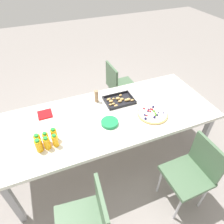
% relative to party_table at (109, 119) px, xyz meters
% --- Properties ---
extents(ground_plane, '(12.00, 12.00, 0.00)m').
position_rel_party_table_xyz_m(ground_plane, '(0.00, 0.00, -0.68)').
color(ground_plane, gray).
extents(party_table, '(2.38, 0.96, 0.74)m').
position_rel_party_table_xyz_m(party_table, '(0.00, 0.00, 0.00)').
color(party_table, silver).
rests_on(party_table, ground_plane).
extents(chair_near_right, '(0.41, 0.41, 0.83)m').
position_rel_party_table_xyz_m(chair_near_right, '(0.56, -0.81, -0.18)').
color(chair_near_right, '#4C6B4C').
rests_on(chair_near_right, ground_plane).
extents(chair_far_right, '(0.41, 0.41, 0.83)m').
position_rel_party_table_xyz_m(chair_far_right, '(0.50, 0.87, -0.18)').
color(chair_far_right, '#4C6B4C').
rests_on(chair_far_right, ground_plane).
extents(chair_near_left, '(0.44, 0.44, 0.83)m').
position_rel_party_table_xyz_m(chair_near_left, '(-0.51, -0.86, -0.18)').
color(chair_near_left, '#4C6B4C').
rests_on(chair_near_left, ground_plane).
extents(juice_bottle_0, '(0.06, 0.06, 0.14)m').
position_rel_party_table_xyz_m(juice_bottle_0, '(-0.75, -0.22, 0.12)').
color(juice_bottle_0, '#F9AC14').
rests_on(juice_bottle_0, party_table).
extents(juice_bottle_1, '(0.06, 0.06, 0.14)m').
position_rel_party_table_xyz_m(juice_bottle_1, '(-0.68, -0.21, 0.12)').
color(juice_bottle_1, '#F9AE14').
rests_on(juice_bottle_1, party_table).
extents(juice_bottle_2, '(0.05, 0.05, 0.14)m').
position_rel_party_table_xyz_m(juice_bottle_2, '(-0.61, -0.21, 0.12)').
color(juice_bottle_2, '#FAAB14').
rests_on(juice_bottle_2, party_table).
extents(juice_bottle_3, '(0.06, 0.06, 0.14)m').
position_rel_party_table_xyz_m(juice_bottle_3, '(-0.76, -0.15, 0.12)').
color(juice_bottle_3, '#F9AB14').
rests_on(juice_bottle_3, party_table).
extents(juice_bottle_4, '(0.05, 0.05, 0.13)m').
position_rel_party_table_xyz_m(juice_bottle_4, '(-0.68, -0.15, 0.12)').
color(juice_bottle_4, '#FAAB14').
rests_on(juice_bottle_4, party_table).
extents(juice_bottle_5, '(0.06, 0.06, 0.14)m').
position_rel_party_table_xyz_m(juice_bottle_5, '(-0.60, -0.14, 0.12)').
color(juice_bottle_5, '#F9AC14').
rests_on(juice_bottle_5, party_table).
extents(fruit_pizza, '(0.33, 0.33, 0.05)m').
position_rel_party_table_xyz_m(fruit_pizza, '(0.45, -0.17, 0.07)').
color(fruit_pizza, tan).
rests_on(fruit_pizza, party_table).
extents(snack_tray, '(0.34, 0.25, 0.04)m').
position_rel_party_table_xyz_m(snack_tray, '(0.20, 0.18, 0.07)').
color(snack_tray, black).
rests_on(snack_tray, party_table).
extents(plate_stack, '(0.18, 0.18, 0.03)m').
position_rel_party_table_xyz_m(plate_stack, '(-0.04, -0.13, 0.07)').
color(plate_stack, '#1E8C4C').
rests_on(plate_stack, party_table).
extents(napkin_stack, '(0.15, 0.15, 0.01)m').
position_rel_party_table_xyz_m(napkin_stack, '(-0.65, 0.27, 0.06)').
color(napkin_stack, red).
rests_on(napkin_stack, party_table).
extents(cardboard_tube, '(0.04, 0.04, 0.15)m').
position_rel_party_table_xyz_m(cardboard_tube, '(-0.04, 0.28, 0.13)').
color(cardboard_tube, '#9E7A56').
rests_on(cardboard_tube, party_table).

